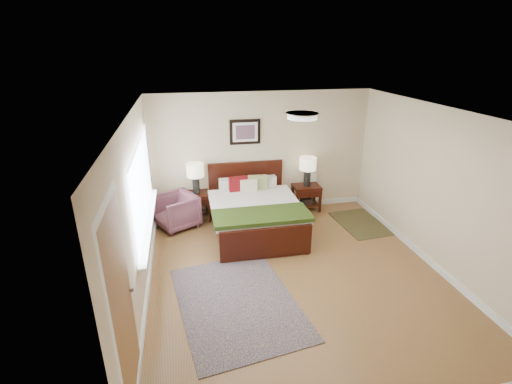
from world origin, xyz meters
TOP-DOWN VIEW (x-y plane):
  - floor at (0.00, 0.00)m, footprint 5.00×5.00m
  - back_wall at (0.00, 2.50)m, footprint 4.50×0.04m
  - front_wall at (0.00, -2.50)m, footprint 4.50×0.04m
  - left_wall at (-2.25, 0.00)m, footprint 0.04×5.00m
  - right_wall at (2.25, 0.00)m, footprint 0.04×5.00m
  - ceiling at (0.00, 0.00)m, footprint 4.50×5.00m
  - window at (-2.20, 0.70)m, footprint 0.11×2.72m
  - door at (-2.23, -1.75)m, footprint 0.06×1.00m
  - ceil_fixture at (0.00, 0.00)m, footprint 0.44×0.44m
  - bed at (-0.35, 1.51)m, footprint 1.67×2.01m
  - wall_art at (-0.35, 2.47)m, footprint 0.62×0.05m
  - nightstand_left at (-1.38, 2.25)m, footprint 0.48×0.43m
  - nightstand_right at (0.93, 2.26)m, footprint 0.56×0.42m
  - lamp_left at (-1.38, 2.27)m, footprint 0.34×0.34m
  - lamp_right at (0.93, 2.27)m, footprint 0.34×0.34m
  - armchair at (-1.80, 2.00)m, footprint 0.97×0.96m
  - rug_persian at (-1.00, -0.52)m, footprint 1.86×2.39m
  - rug_navy at (1.80, 1.41)m, footprint 0.94×1.32m

SIDE VIEW (x-z plane):
  - floor at x=0.00m, z-range 0.00..0.00m
  - rug_persian at x=-1.00m, z-range 0.00..0.01m
  - rug_navy at x=1.80m, z-range 0.00..0.01m
  - armchair at x=-1.80m, z-range 0.00..0.66m
  - nightstand_right at x=0.93m, z-range 0.07..0.63m
  - nightstand_left at x=-1.38m, z-range 0.16..0.74m
  - bed at x=-0.35m, z-range -0.04..1.04m
  - lamp_right at x=0.93m, z-range 0.68..1.29m
  - lamp_left at x=-1.38m, z-range 0.70..1.31m
  - door at x=-2.23m, z-range -0.02..2.16m
  - back_wall at x=0.00m, z-range 0.00..2.50m
  - front_wall at x=0.00m, z-range 0.00..2.50m
  - left_wall at x=-2.25m, z-range 0.00..2.50m
  - right_wall at x=2.25m, z-range 0.00..2.50m
  - window at x=-2.20m, z-range 0.72..2.04m
  - wall_art at x=-0.35m, z-range 1.47..1.97m
  - ceil_fixture at x=0.00m, z-range 2.43..2.50m
  - ceiling at x=0.00m, z-range 2.49..2.51m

